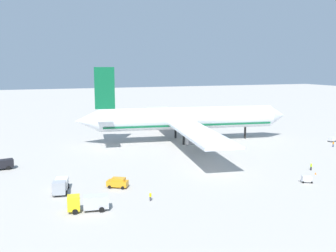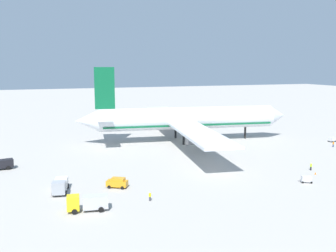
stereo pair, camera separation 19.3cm
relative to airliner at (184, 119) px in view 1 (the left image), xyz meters
The scene contains 14 objects.
ground_plane 7.29m from the airliner, ahead, with size 600.00×600.00×0.00m, color #ADA8A0.
airliner is the anchor object (origin of this frame).
service_truck_1 55.81m from the airliner, 137.74° to the right, with size 3.55×7.02×2.73m.
service_truck_2 61.74m from the airliner, 127.67° to the right, with size 6.83×3.00×2.80m.
service_van 49.31m from the airliner, 128.29° to the right, with size 4.44×3.68×1.97m.
baggage_cart_0 45.51m from the airliner, 112.57° to the left, with size 3.41×2.27×0.40m.
baggage_cart_1 47.09m from the airliner, 21.76° to the right, with size 2.91×1.86×1.54m.
baggage_cart_2 49.50m from the airliner, 81.84° to the right, with size 2.89×2.29×1.37m.
ground_worker_0 44.34m from the airliner, 71.11° to the right, with size 0.52×0.52×1.75m.
ground_worker_1 54.92m from the airliner, 119.08° to the right, with size 0.48×0.48×1.61m.
ground_worker_2 45.05m from the airliner, 31.96° to the right, with size 0.55×0.55×1.71m.
traffic_cone_0 46.61m from the airliner, 51.64° to the left, with size 0.36×0.36×0.55m, color orange.
traffic_cone_1 43.02m from the airliner, 34.93° to the left, with size 0.36×0.36×0.55m, color orange.
traffic_cone_2 46.97m from the airliner, 74.07° to the right, with size 0.36×0.36×0.55m, color orange.
Camera 1 is at (-46.91, -108.55, 23.73)m, focal length 40.18 mm.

